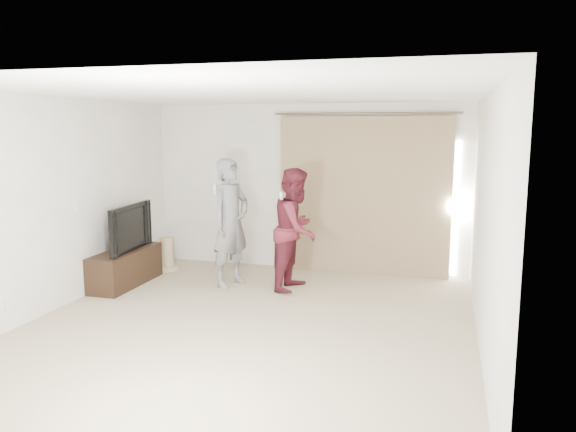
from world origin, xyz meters
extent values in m
plane|color=tan|center=(0.00, 0.00, 0.00)|extent=(5.50, 5.50, 0.00)
cube|color=white|center=(0.00, 2.75, 1.30)|extent=(5.00, 0.04, 2.60)
cube|color=white|center=(-2.50, 0.00, 1.30)|extent=(0.04, 5.50, 2.60)
cube|color=silver|center=(-2.48, 0.40, 1.20)|extent=(0.02, 0.08, 0.12)
cube|color=silver|center=(-2.48, -0.90, 0.30)|extent=(0.02, 0.08, 0.12)
cube|color=white|center=(0.00, 0.00, 2.60)|extent=(5.00, 5.50, 0.01)
cube|color=#977E5D|center=(0.90, 2.68, 1.20)|extent=(2.60, 0.10, 2.40)
cylinder|color=brown|center=(0.90, 2.68, 2.44)|extent=(2.80, 0.03, 0.03)
cube|color=silver|center=(2.26, 2.72, 1.05)|extent=(0.08, 0.04, 2.00)
cube|color=black|center=(-2.27, 1.11, 0.25)|extent=(0.45, 1.31, 0.50)
imported|color=black|center=(-2.27, 1.11, 0.83)|extent=(0.23, 1.15, 0.66)
cylinder|color=tan|center=(-2.10, 2.04, 0.03)|extent=(0.39, 0.39, 0.06)
cylinder|color=tan|center=(-2.10, 2.04, 0.29)|extent=(0.22, 0.22, 0.45)
imported|color=slate|center=(-0.80, 1.50, 0.91)|extent=(0.65, 0.78, 1.81)
cube|color=silver|center=(-0.98, 1.40, 1.39)|extent=(0.04, 0.04, 0.14)
cube|color=silver|center=(-0.98, 1.62, 1.27)|extent=(0.05, 0.05, 0.09)
imported|color=#581A26|center=(0.13, 1.59, 0.85)|extent=(0.73, 0.89, 1.69)
cube|color=silver|center=(-0.05, 1.49, 1.30)|extent=(0.04, 0.04, 0.14)
cube|color=silver|center=(-0.05, 1.71, 1.18)|extent=(0.05, 0.05, 0.09)
camera|label=1|loc=(2.11, -5.78, 2.25)|focal=35.00mm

